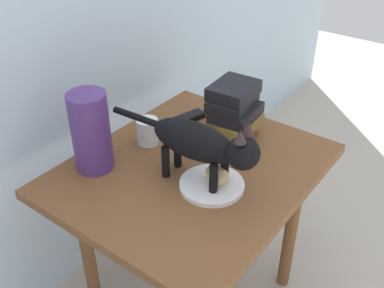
{
  "coord_description": "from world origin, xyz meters",
  "views": [
    {
      "loc": [
        -0.88,
        -0.66,
        1.38
      ],
      "look_at": [
        0.0,
        0.0,
        0.66
      ],
      "focal_mm": 42.19,
      "sensor_mm": 36.0,
      "label": 1
    }
  ],
  "objects_px": {
    "cat": "(203,144)",
    "book_stack": "(234,112)",
    "bread_roll": "(217,174)",
    "tv_remote": "(185,119)",
    "green_vase": "(91,132)",
    "plate": "(212,185)",
    "candle_jar": "(148,133)",
    "side_table": "(192,186)"
  },
  "relations": [
    {
      "from": "bread_roll",
      "to": "cat",
      "type": "xyz_separation_m",
      "value": [
        -0.01,
        0.04,
        0.09
      ]
    },
    {
      "from": "tv_remote",
      "to": "candle_jar",
      "type": "bearing_deg",
      "value": -168.11
    },
    {
      "from": "book_stack",
      "to": "tv_remote",
      "type": "height_order",
      "value": "book_stack"
    },
    {
      "from": "book_stack",
      "to": "green_vase",
      "type": "bearing_deg",
      "value": 148.26
    },
    {
      "from": "plate",
      "to": "green_vase",
      "type": "bearing_deg",
      "value": 110.72
    },
    {
      "from": "book_stack",
      "to": "tv_remote",
      "type": "xyz_separation_m",
      "value": [
        -0.02,
        0.19,
        -0.08
      ]
    },
    {
      "from": "book_stack",
      "to": "tv_remote",
      "type": "bearing_deg",
      "value": 95.26
    },
    {
      "from": "green_vase",
      "to": "candle_jar",
      "type": "distance_m",
      "value": 0.21
    },
    {
      "from": "bread_roll",
      "to": "book_stack",
      "type": "relative_size",
      "value": 0.43
    },
    {
      "from": "plate",
      "to": "bread_roll",
      "type": "height_order",
      "value": "bread_roll"
    },
    {
      "from": "side_table",
      "to": "green_vase",
      "type": "bearing_deg",
      "value": 126.69
    },
    {
      "from": "green_vase",
      "to": "candle_jar",
      "type": "xyz_separation_m",
      "value": [
        0.19,
        -0.04,
        -0.08
      ]
    },
    {
      "from": "cat",
      "to": "green_vase",
      "type": "xyz_separation_m",
      "value": [
        -0.13,
        0.3,
        -0.01
      ]
    },
    {
      "from": "bread_roll",
      "to": "book_stack",
      "type": "height_order",
      "value": "book_stack"
    },
    {
      "from": "cat",
      "to": "green_vase",
      "type": "height_order",
      "value": "green_vase"
    },
    {
      "from": "cat",
      "to": "candle_jar",
      "type": "bearing_deg",
      "value": 75.87
    },
    {
      "from": "book_stack",
      "to": "tv_remote",
      "type": "relative_size",
      "value": 1.25
    },
    {
      "from": "cat",
      "to": "bread_roll",
      "type": "bearing_deg",
      "value": -71.14
    },
    {
      "from": "plate",
      "to": "cat",
      "type": "relative_size",
      "value": 0.38
    },
    {
      "from": "side_table",
      "to": "tv_remote",
      "type": "distance_m",
      "value": 0.28
    },
    {
      "from": "bread_roll",
      "to": "tv_remote",
      "type": "xyz_separation_m",
      "value": [
        0.23,
        0.29,
        -0.03
      ]
    },
    {
      "from": "green_vase",
      "to": "tv_remote",
      "type": "relative_size",
      "value": 1.62
    },
    {
      "from": "side_table",
      "to": "tv_remote",
      "type": "bearing_deg",
      "value": 42.06
    },
    {
      "from": "cat",
      "to": "book_stack",
      "type": "height_order",
      "value": "cat"
    },
    {
      "from": "plate",
      "to": "candle_jar",
      "type": "height_order",
      "value": "candle_jar"
    },
    {
      "from": "green_vase",
      "to": "tv_remote",
      "type": "xyz_separation_m",
      "value": [
        0.37,
        -0.05,
        -0.11
      ]
    },
    {
      "from": "candle_jar",
      "to": "plate",
      "type": "bearing_deg",
      "value": -102.53
    },
    {
      "from": "plate",
      "to": "cat",
      "type": "distance_m",
      "value": 0.13
    },
    {
      "from": "side_table",
      "to": "tv_remote",
      "type": "xyz_separation_m",
      "value": [
        0.2,
        0.18,
        0.09
      ]
    },
    {
      "from": "book_stack",
      "to": "candle_jar",
      "type": "xyz_separation_m",
      "value": [
        -0.19,
        0.2,
        -0.06
      ]
    },
    {
      "from": "plate",
      "to": "green_vase",
      "type": "height_order",
      "value": "green_vase"
    },
    {
      "from": "plate",
      "to": "candle_jar",
      "type": "relative_size",
      "value": 2.17
    },
    {
      "from": "cat",
      "to": "green_vase",
      "type": "bearing_deg",
      "value": 112.76
    },
    {
      "from": "cat",
      "to": "candle_jar",
      "type": "relative_size",
      "value": 5.64
    },
    {
      "from": "cat",
      "to": "book_stack",
      "type": "distance_m",
      "value": 0.27
    },
    {
      "from": "plate",
      "to": "bread_roll",
      "type": "relative_size",
      "value": 2.3
    },
    {
      "from": "plate",
      "to": "tv_remote",
      "type": "xyz_separation_m",
      "value": [
        0.24,
        0.28,
        0.0
      ]
    },
    {
      "from": "bread_roll",
      "to": "cat",
      "type": "bearing_deg",
      "value": 108.86
    },
    {
      "from": "bread_roll",
      "to": "book_stack",
      "type": "distance_m",
      "value": 0.27
    },
    {
      "from": "green_vase",
      "to": "tv_remote",
      "type": "distance_m",
      "value": 0.39
    },
    {
      "from": "bread_roll",
      "to": "green_vase",
      "type": "relative_size",
      "value": 0.33
    },
    {
      "from": "candle_jar",
      "to": "tv_remote",
      "type": "xyz_separation_m",
      "value": [
        0.18,
        -0.01,
        -0.03
      ]
    }
  ]
}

